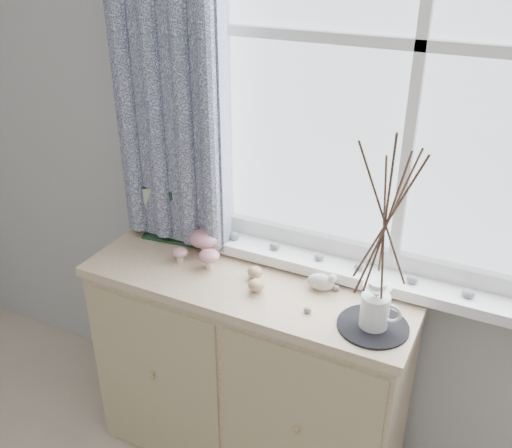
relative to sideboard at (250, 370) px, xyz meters
name	(u,v)px	position (x,y,z in m)	size (l,w,h in m)	color
sideboard	(250,370)	(0.00, 0.00, 0.00)	(1.20, 0.45, 0.85)	beige
botanical_book	(173,216)	(-0.38, 0.10, 0.54)	(0.33, 0.13, 0.23)	#1B3923
toadstool_cluster	(203,244)	(-0.21, 0.04, 0.49)	(0.19, 0.17, 0.11)	white
wooden_eggs	(256,278)	(0.04, -0.03, 0.45)	(0.09, 0.11, 0.07)	tan
songbird_figurine	(321,281)	(0.25, 0.05, 0.46)	(0.13, 0.06, 0.07)	silver
crocheted_doily	(373,326)	(0.47, -0.08, 0.43)	(0.22, 0.22, 0.01)	black
twig_pitcher	(386,216)	(0.47, -0.08, 0.81)	(0.25, 0.25, 0.67)	white
sideboard_pebbles	(331,298)	(0.30, 0.00, 0.43)	(0.33, 0.22, 0.02)	gray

